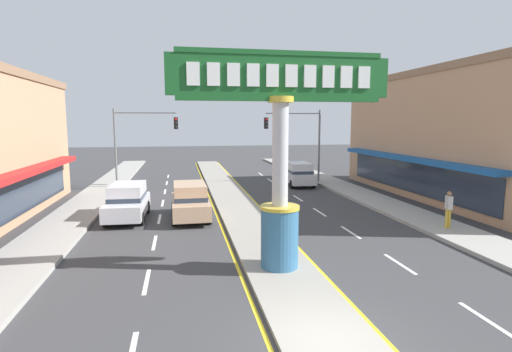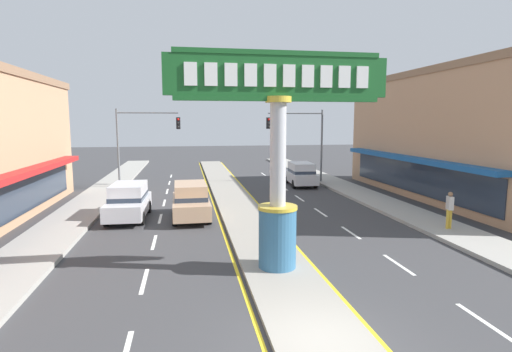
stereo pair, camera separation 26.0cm
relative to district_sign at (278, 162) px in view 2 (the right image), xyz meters
name	(u,v)px [view 2 (the right image)]	position (x,y,z in m)	size (l,w,h in m)	color
ground_plane	(324,347)	(0.00, -4.97, -3.84)	(160.00, 160.00, 0.00)	#3A3A3D
median_strip	(234,199)	(0.00, 13.03, -3.77)	(2.45, 52.00, 0.14)	gray
sidewalk_left	(81,211)	(-9.15, 11.03, -3.75)	(2.65, 60.00, 0.18)	#9E9B93
sidewalk_right	(376,200)	(9.15, 11.03, -3.75)	(2.65, 60.00, 0.18)	#9E9B93
lane_markings	(236,204)	(0.00, 11.68, -3.83)	(9.19, 52.00, 0.01)	silver
district_sign	(278,162)	(0.00, 0.00, 0.00)	(7.53, 1.37, 7.38)	#33668C
storefront_right	(462,135)	(15.51, 11.56, 0.48)	(8.09, 20.47, 8.65)	tan
traffic_light_left_side	(141,134)	(-6.46, 19.28, 0.41)	(4.86, 0.46, 6.20)	slate
traffic_light_right_side	(302,133)	(6.46, 19.37, 0.41)	(4.86, 0.46, 6.20)	slate
suv_near_right_lane	(191,200)	(-2.88, 8.47, -2.85)	(2.05, 4.64, 1.90)	tan
suv_far_right_lane	(301,174)	(6.17, 18.46, -2.85)	(2.13, 4.68, 1.90)	silver
suv_near_left_lane	(129,201)	(-6.17, 8.93, -2.85)	(2.08, 4.66, 1.90)	silver
pedestrian_near_kerb	(450,208)	(9.12, 3.51, -2.66)	(0.31, 0.44, 1.76)	gold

